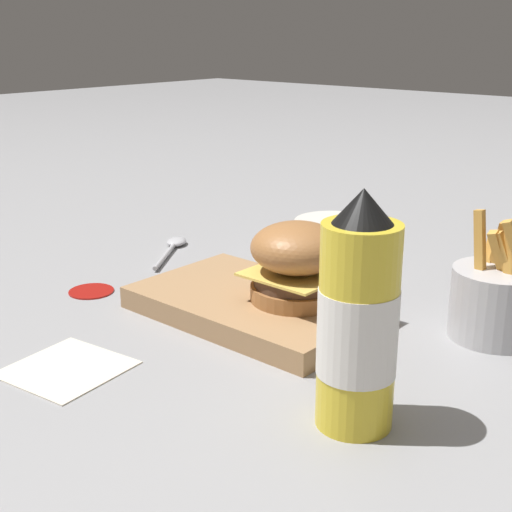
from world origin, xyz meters
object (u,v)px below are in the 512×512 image
(spoon, at_px, (174,245))
(ketchup_bottle, at_px, (358,322))
(burger, at_px, (297,261))
(fries_basket, at_px, (496,300))
(side_bowl, at_px, (334,240))
(serving_board, at_px, (256,305))

(spoon, bearing_deg, ketchup_bottle, -150.44)
(burger, distance_m, fries_basket, 0.23)
(fries_basket, relative_size, spoon, 1.03)
(fries_basket, bearing_deg, side_bowl, -19.62)
(side_bowl, bearing_deg, fries_basket, 160.38)
(burger, height_order, side_bowl, burger)
(burger, bearing_deg, side_bowl, -65.30)
(side_bowl, distance_m, spoon, 0.26)
(serving_board, height_order, burger, burger)
(burger, bearing_deg, serving_board, 22.39)
(fries_basket, xyz_separation_m, side_bowl, (0.30, -0.11, -0.01))
(burger, xyz_separation_m, ketchup_bottle, (-0.19, 0.15, 0.02))
(serving_board, bearing_deg, spoon, -23.18)
(serving_board, relative_size, fries_basket, 1.97)
(burger, xyz_separation_m, side_bowl, (0.10, -0.22, -0.04))
(serving_board, distance_m, fries_basket, 0.28)
(fries_basket, height_order, side_bowl, fries_basket)
(burger, distance_m, spoon, 0.35)
(serving_board, relative_size, ketchup_bottle, 1.36)
(fries_basket, xyz_separation_m, spoon, (0.53, 0.01, -0.04))
(ketchup_bottle, relative_size, spoon, 1.50)
(fries_basket, bearing_deg, burger, 29.30)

